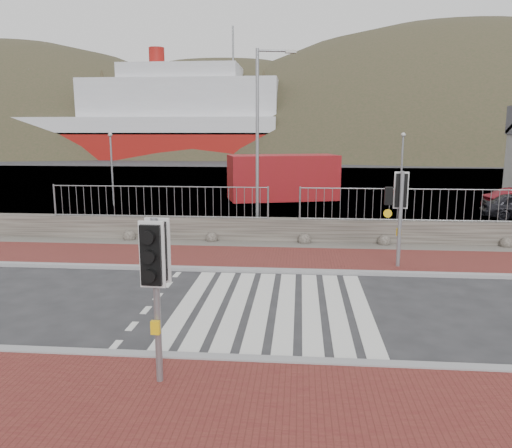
# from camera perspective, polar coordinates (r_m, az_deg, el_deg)

# --- Properties ---
(ground) EXTENTS (220.00, 220.00, 0.00)m
(ground) POSITION_cam_1_polar(r_m,az_deg,el_deg) (12.22, 2.00, -9.45)
(ground) COLOR #28282B
(ground) RESTS_ON ground
(sidewalk_near) EXTENTS (40.00, 4.00, 0.08)m
(sidewalk_near) POSITION_cam_1_polar(r_m,az_deg,el_deg) (7.70, -0.18, -21.94)
(sidewalk_near) COLOR maroon
(sidewalk_near) RESTS_ON ground
(sidewalk_far) EXTENTS (40.00, 3.00, 0.08)m
(sidewalk_far) POSITION_cam_1_polar(r_m,az_deg,el_deg) (16.51, 2.85, -3.99)
(sidewalk_far) COLOR maroon
(sidewalk_far) RESTS_ON ground
(kerb_near) EXTENTS (40.00, 0.25, 0.12)m
(kerb_near) POSITION_cam_1_polar(r_m,az_deg,el_deg) (9.44, 0.98, -15.38)
(kerb_near) COLOR gray
(kerb_near) RESTS_ON ground
(kerb_far) EXTENTS (40.00, 0.25, 0.12)m
(kerb_far) POSITION_cam_1_polar(r_m,az_deg,el_deg) (15.06, 2.62, -5.38)
(kerb_far) COLOR gray
(kerb_far) RESTS_ON ground
(zebra_crossing) EXTENTS (4.62, 5.60, 0.01)m
(zebra_crossing) POSITION_cam_1_polar(r_m,az_deg,el_deg) (12.22, 2.00, -9.43)
(zebra_crossing) COLOR silver
(zebra_crossing) RESTS_ON ground
(gravel_strip) EXTENTS (40.00, 1.50, 0.06)m
(gravel_strip) POSITION_cam_1_polar(r_m,az_deg,el_deg) (18.45, 3.10, -2.47)
(gravel_strip) COLOR #59544C
(gravel_strip) RESTS_ON ground
(stone_wall) EXTENTS (40.00, 0.60, 0.90)m
(stone_wall) POSITION_cam_1_polar(r_m,az_deg,el_deg) (19.15, 3.20, -0.71)
(stone_wall) COLOR #423D36
(stone_wall) RESTS_ON ground
(railing) EXTENTS (18.07, 0.07, 1.22)m
(railing) POSITION_cam_1_polar(r_m,az_deg,el_deg) (18.78, 3.22, 3.31)
(railing) COLOR gray
(railing) RESTS_ON stone_wall
(quay) EXTENTS (120.00, 40.00, 0.50)m
(quay) POSITION_cam_1_polar(r_m,az_deg,el_deg) (39.60, 4.20, 4.45)
(quay) COLOR #4C4C4F
(quay) RESTS_ON ground
(water) EXTENTS (220.00, 50.00, 0.05)m
(water) POSITION_cam_1_polar(r_m,az_deg,el_deg) (74.49, 4.65, 7.28)
(water) COLOR #3F4C54
(water) RESTS_ON ground
(ferry) EXTENTS (50.00, 16.00, 20.00)m
(ferry) POSITION_cam_1_polar(r_m,az_deg,el_deg) (83.30, -12.81, 11.09)
(ferry) COLOR maroon
(ferry) RESTS_ON ground
(hills_backdrop) EXTENTS (254.00, 90.00, 100.00)m
(hills_backdrop) POSITION_cam_1_polar(r_m,az_deg,el_deg) (103.22, 8.34, -4.88)
(hills_backdrop) COLOR #313620
(hills_backdrop) RESTS_ON ground
(traffic_signal_near) EXTENTS (0.42, 0.26, 2.84)m
(traffic_signal_near) POSITION_cam_1_polar(r_m,az_deg,el_deg) (8.16, -11.40, -4.71)
(traffic_signal_near) COLOR gray
(traffic_signal_near) RESTS_ON ground
(traffic_signal_far) EXTENTS (0.72, 0.29, 3.01)m
(traffic_signal_far) POSITION_cam_1_polar(r_m,az_deg,el_deg) (15.68, 16.12, 2.84)
(traffic_signal_far) COLOR gray
(traffic_signal_far) RESTS_ON ground
(streetlight) EXTENTS (1.53, 0.44, 7.27)m
(streetlight) POSITION_cam_1_polar(r_m,az_deg,el_deg) (19.66, 0.51, 10.28)
(streetlight) COLOR gray
(streetlight) RESTS_ON ground
(shipping_container) EXTENTS (7.10, 4.45, 2.75)m
(shipping_container) POSITION_cam_1_polar(r_m,az_deg,el_deg) (31.11, 3.07, 5.35)
(shipping_container) COLOR maroon
(shipping_container) RESTS_ON ground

